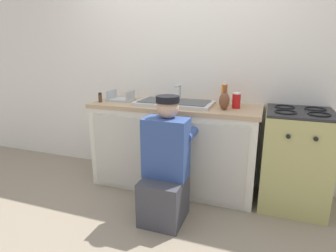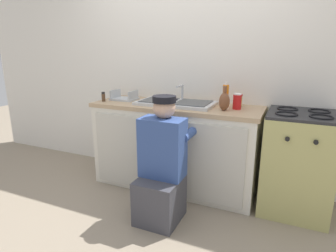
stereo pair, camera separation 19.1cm
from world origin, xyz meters
The scene contains 13 objects.
ground_plane centered at (0.00, 0.00, 0.00)m, with size 12.00×12.00×0.00m, color gray.
back_wall centered at (0.00, 0.65, 1.25)m, with size 6.00×0.10×2.50m, color silver.
counter_cabinet centered at (0.00, 0.29, 0.44)m, with size 1.73×0.62×0.88m.
countertop centered at (0.00, 0.30, 0.90)m, with size 1.77×0.62×0.04m, color tan.
sink_double_basin centered at (0.00, 0.30, 0.94)m, with size 0.80×0.44×0.19m.
stove_range centered at (1.21, 0.30, 0.47)m, with size 0.59×0.62×0.95m.
plumber_person centered at (0.13, -0.34, 0.46)m, with size 0.42×0.61×1.10m.
soap_bottle_orange centered at (0.50, 0.38, 1.03)m, with size 0.06×0.06×0.25m.
vase_decorative centered at (0.53, 0.21, 1.01)m, with size 0.10×0.10×0.23m.
soda_cup_red centered at (0.63, 0.32, 1.00)m, with size 0.08×0.08×0.15m.
spice_bottle_pepper centered at (-0.80, 0.14, 0.97)m, with size 0.04×0.04×0.11m.
dish_rack_tray centered at (-0.64, 0.32, 0.94)m, with size 0.28×0.22×0.11m.
condiment_jar centered at (0.62, 0.44, 0.98)m, with size 0.07×0.07×0.13m.
Camera 1 is at (0.92, -2.45, 1.48)m, focal length 30.00 mm.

